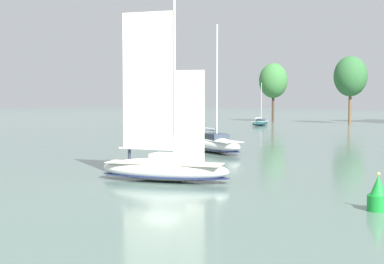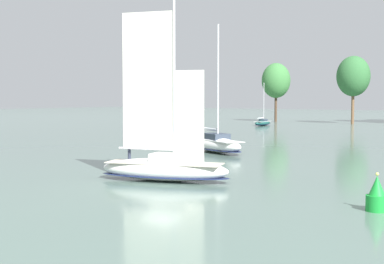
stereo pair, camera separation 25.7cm
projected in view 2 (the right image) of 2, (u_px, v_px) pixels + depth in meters
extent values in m
plane|color=slate|center=(164.00, 181.00, 34.22)|extent=(400.00, 400.00, 0.00)
cylinder|color=brown|center=(353.00, 106.00, 108.09)|extent=(0.59, 0.59, 7.41)
ellipsoid|color=#336B38|center=(353.00, 76.00, 107.71)|extent=(6.67, 6.67, 8.15)
cylinder|color=#4C3828|center=(276.00, 106.00, 117.93)|extent=(0.56, 0.56, 6.97)
ellipsoid|color=#3D7A3D|center=(276.00, 81.00, 117.57)|extent=(6.28, 6.28, 7.67)
ellipsoid|color=white|center=(164.00, 170.00, 34.18)|extent=(8.83, 5.02, 1.45)
ellipsoid|color=#19234C|center=(164.00, 176.00, 34.20)|extent=(8.92, 5.07, 0.17)
cube|color=beige|center=(164.00, 163.00, 34.15)|extent=(7.74, 4.33, 0.06)
cube|color=beige|center=(170.00, 158.00, 34.00)|extent=(2.80, 2.35, 0.60)
cylinder|color=silver|center=(174.00, 79.00, 33.60)|extent=(0.17, 0.17, 10.65)
cylinder|color=silver|center=(146.00, 149.00, 34.46)|extent=(3.67, 1.38, 0.14)
cube|color=silver|center=(148.00, 81.00, 34.14)|extent=(3.35, 1.17, 8.73)
cube|color=silver|center=(190.00, 117.00, 33.45)|extent=(1.78, 0.63, 5.86)
cylinder|color=#232838|center=(129.00, 154.00, 35.16)|extent=(0.25, 0.25, 0.85)
cylinder|color=#1E4CA5|center=(129.00, 143.00, 35.11)|extent=(0.43, 0.43, 0.65)
sphere|color=tan|center=(129.00, 136.00, 35.08)|extent=(0.24, 0.24, 0.24)
ellipsoid|color=#194C47|center=(263.00, 123.00, 101.42)|extent=(2.04, 5.95, 0.99)
ellipsoid|color=#19234C|center=(263.00, 124.00, 101.44)|extent=(2.06, 6.01, 0.12)
cube|color=silver|center=(263.00, 121.00, 101.40)|extent=(1.73, 5.23, 0.06)
cube|color=#333D4C|center=(263.00, 120.00, 101.63)|extent=(1.26, 1.71, 0.41)
cylinder|color=silver|center=(264.00, 102.00, 101.56)|extent=(0.12, 0.12, 7.31)
cylinder|color=silver|center=(261.00, 118.00, 100.65)|extent=(0.28, 2.63, 0.10)
cylinder|color=white|center=(261.00, 118.00, 100.64)|extent=(0.32, 2.37, 0.16)
ellipsoid|color=white|center=(214.00, 144.00, 52.35)|extent=(9.10, 6.02, 1.51)
ellipsoid|color=#19234C|center=(214.00, 148.00, 52.38)|extent=(9.19, 6.08, 0.18)
cube|color=silver|center=(214.00, 140.00, 52.32)|extent=(7.97, 5.21, 0.06)
cube|color=#333D4C|center=(216.00, 137.00, 51.91)|extent=(2.99, 2.63, 0.62)
cylinder|color=silver|center=(218.00, 82.00, 51.34)|extent=(0.18, 0.18, 11.11)
cylinder|color=silver|center=(207.00, 130.00, 53.39)|extent=(3.69, 1.83, 0.15)
cylinder|color=white|center=(207.00, 129.00, 53.39)|extent=(3.36, 1.74, 0.24)
cylinder|color=green|center=(377.00, 203.00, 25.06)|extent=(1.01, 1.01, 0.75)
cone|color=green|center=(377.00, 186.00, 25.00)|extent=(0.75, 0.75, 0.92)
sphere|color=#F2F266|center=(377.00, 174.00, 24.97)|extent=(0.16, 0.16, 0.16)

